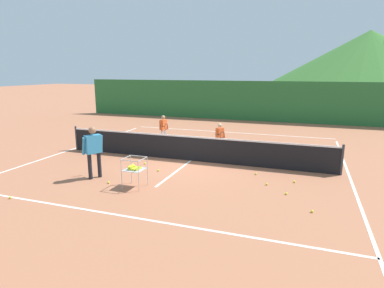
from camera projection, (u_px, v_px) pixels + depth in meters
name	position (u px, v px, depth m)	size (l,w,h in m)	color
ground_plane	(191.00, 161.00, 12.63)	(120.00, 120.00, 0.00)	#A86647
line_baseline_near	(118.00, 215.00, 7.86)	(11.20, 0.08, 0.01)	white
line_baseline_far	(228.00, 132.00, 18.44)	(11.20, 0.08, 0.01)	white
line_sideline_west	(72.00, 149.00, 14.46)	(0.08, 11.51, 0.01)	white
line_sideline_east	(349.00, 176.00, 10.79)	(0.08, 11.51, 0.01)	white
line_service_center	(191.00, 161.00, 12.63)	(0.08, 6.27, 0.01)	white
tennis_net	(191.00, 148.00, 12.52)	(10.76, 0.08, 1.05)	#333338
instructor	(93.00, 148.00, 10.38)	(0.55, 0.84, 1.69)	black
student_0	(163.00, 127.00, 15.49)	(0.41, 0.68, 1.35)	silver
student_1	(220.00, 135.00, 13.78)	(0.41, 0.69, 1.25)	silver
ball_cart	(134.00, 168.00, 9.65)	(0.58, 0.58, 0.90)	#B7B7BC
tennis_ball_0	(256.00, 174.00, 10.90)	(0.07, 0.07, 0.07)	yellow
tennis_ball_1	(294.00, 182.00, 10.13)	(0.07, 0.07, 0.07)	yellow
tennis_ball_2	(267.00, 184.00, 9.91)	(0.07, 0.07, 0.07)	yellow
tennis_ball_3	(10.00, 197.00, 8.87)	(0.07, 0.07, 0.07)	yellow
tennis_ball_4	(145.00, 163.00, 12.11)	(0.07, 0.07, 0.07)	yellow
tennis_ball_5	(108.00, 182.00, 10.05)	(0.07, 0.07, 0.07)	yellow
tennis_ball_6	(158.00, 170.00, 11.27)	(0.07, 0.07, 0.07)	yellow
tennis_ball_7	(312.00, 211.00, 7.99)	(0.07, 0.07, 0.07)	yellow
tennis_ball_8	(286.00, 194.00, 9.15)	(0.07, 0.07, 0.07)	yellow
windscreen_fence	(245.00, 101.00, 22.58)	(24.65, 0.08, 2.74)	#286B33
hill_1	(368.00, 58.00, 72.24)	(44.54, 44.54, 12.14)	#38702D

